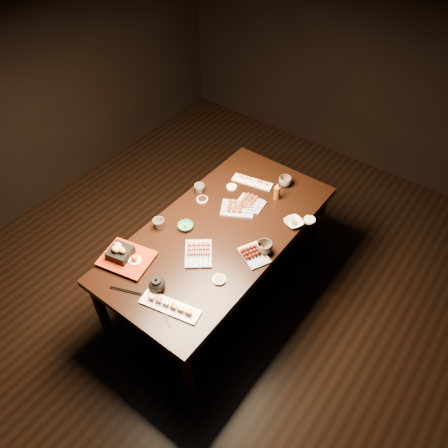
{
  "coord_description": "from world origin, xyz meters",
  "views": [
    {
      "loc": [
        1.43,
        -1.52,
        2.97
      ],
      "look_at": [
        0.12,
        0.2,
        0.77
      ],
      "focal_mm": 35.0,
      "sensor_mm": 36.0,
      "label": 1
    }
  ],
  "objects_px": {
    "yakitori_plate_center": "(238,206)",
    "yakitori_plate_right": "(198,251)",
    "edamame_bowl_cream": "(294,222)",
    "teapot": "(157,283)",
    "yakitori_plate_left": "(250,202)",
    "sushi_platter_near": "(170,305)",
    "teacup_near_left": "(159,224)",
    "tempura_tray": "(126,254)",
    "teacup_mid_right": "(264,247)",
    "teacup_far_right": "(285,181)",
    "edamame_bowl_green": "(186,226)",
    "dining_table": "(220,264)",
    "teacup_far_left": "(199,189)",
    "sushi_platter_far": "(252,181)",
    "condiment_bottle": "(277,191)"
  },
  "relations": [
    {
      "from": "edamame_bowl_cream",
      "to": "teapot",
      "type": "distance_m",
      "value": 1.07
    },
    {
      "from": "teapot",
      "to": "teacup_near_left",
      "type": "bearing_deg",
      "value": 160.19
    },
    {
      "from": "yakitori_plate_right",
      "to": "condiment_bottle",
      "type": "bearing_deg",
      "value": 132.96
    },
    {
      "from": "yakitori_plate_left",
      "to": "teacup_near_left",
      "type": "xyz_separation_m",
      "value": [
        -0.37,
        -0.59,
        0.01
      ]
    },
    {
      "from": "dining_table",
      "to": "edamame_bowl_green",
      "type": "distance_m",
      "value": 0.46
    },
    {
      "from": "yakitori_plate_right",
      "to": "teacup_near_left",
      "type": "xyz_separation_m",
      "value": [
        -0.38,
        0.03,
        0.01
      ]
    },
    {
      "from": "dining_table",
      "to": "sushi_platter_near",
      "type": "xyz_separation_m",
      "value": [
        0.15,
        -0.69,
        0.4
      ]
    },
    {
      "from": "yakitori_plate_center",
      "to": "yakitori_plate_right",
      "type": "relative_size",
      "value": 0.99
    },
    {
      "from": "sushi_platter_far",
      "to": "yakitori_plate_left",
      "type": "distance_m",
      "value": 0.25
    },
    {
      "from": "yakitori_plate_center",
      "to": "yakitori_plate_left",
      "type": "bearing_deg",
      "value": 38.0
    },
    {
      "from": "dining_table",
      "to": "teacup_far_left",
      "type": "height_order",
      "value": "teacup_far_left"
    },
    {
      "from": "tempura_tray",
      "to": "condiment_bottle",
      "type": "height_order",
      "value": "condiment_bottle"
    },
    {
      "from": "edamame_bowl_cream",
      "to": "teacup_far_left",
      "type": "xyz_separation_m",
      "value": [
        -0.75,
        -0.14,
        0.02
      ]
    },
    {
      "from": "dining_table",
      "to": "sushi_platter_near",
      "type": "bearing_deg",
      "value": -69.81
    },
    {
      "from": "edamame_bowl_green",
      "to": "edamame_bowl_cream",
      "type": "xyz_separation_m",
      "value": [
        0.59,
        0.49,
        -0.0
      ]
    },
    {
      "from": "teacup_near_left",
      "to": "teacup_mid_right",
      "type": "distance_m",
      "value": 0.76
    },
    {
      "from": "edamame_bowl_cream",
      "to": "condiment_bottle",
      "type": "xyz_separation_m",
      "value": [
        -0.24,
        0.16,
        0.06
      ]
    },
    {
      "from": "edamame_bowl_green",
      "to": "teacup_near_left",
      "type": "relative_size",
      "value": 1.33
    },
    {
      "from": "yakitori_plate_right",
      "to": "teacup_far_left",
      "type": "relative_size",
      "value": 3.02
    },
    {
      "from": "dining_table",
      "to": "teapot",
      "type": "height_order",
      "value": "teapot"
    },
    {
      "from": "yakitori_plate_center",
      "to": "yakitori_plate_right",
      "type": "xyz_separation_m",
      "value": [
        0.05,
        -0.51,
        0.0
      ]
    },
    {
      "from": "teapot",
      "to": "dining_table",
      "type": "bearing_deg",
      "value": 118.12
    },
    {
      "from": "yakitori_plate_left",
      "to": "teacup_far_right",
      "type": "height_order",
      "value": "teacup_far_right"
    },
    {
      "from": "yakitori_plate_center",
      "to": "teacup_far_right",
      "type": "xyz_separation_m",
      "value": [
        0.13,
        0.44,
        0.01
      ]
    },
    {
      "from": "sushi_platter_far",
      "to": "teapot",
      "type": "xyz_separation_m",
      "value": [
        0.11,
        -1.2,
        0.03
      ]
    },
    {
      "from": "teacup_far_right",
      "to": "condiment_bottle",
      "type": "xyz_separation_m",
      "value": [
        0.03,
        -0.17,
        0.03
      ]
    },
    {
      "from": "dining_table",
      "to": "edamame_bowl_cream",
      "type": "relative_size",
      "value": 13.98
    },
    {
      "from": "yakitori_plate_center",
      "to": "yakitori_plate_left",
      "type": "distance_m",
      "value": 0.11
    },
    {
      "from": "sushi_platter_far",
      "to": "teacup_far_left",
      "type": "relative_size",
      "value": 4.02
    },
    {
      "from": "edamame_bowl_green",
      "to": "teacup_near_left",
      "type": "distance_m",
      "value": 0.19
    },
    {
      "from": "yakitori_plate_center",
      "to": "teacup_far_right",
      "type": "distance_m",
      "value": 0.46
    },
    {
      "from": "teacup_mid_right",
      "to": "yakitori_plate_center",
      "type": "bearing_deg",
      "value": 149.39
    },
    {
      "from": "teacup_near_left",
      "to": "yakitori_plate_right",
      "type": "bearing_deg",
      "value": -3.79
    },
    {
      "from": "dining_table",
      "to": "teacup_near_left",
      "type": "relative_size",
      "value": 21.75
    },
    {
      "from": "sushi_platter_near",
      "to": "teacup_near_left",
      "type": "distance_m",
      "value": 0.68
    },
    {
      "from": "sushi_platter_near",
      "to": "yakitori_plate_right",
      "type": "bearing_deg",
      "value": 94.5
    },
    {
      "from": "edamame_bowl_cream",
      "to": "tempura_tray",
      "type": "distance_m",
      "value": 1.18
    },
    {
      "from": "teacup_mid_right",
      "to": "teapot",
      "type": "relative_size",
      "value": 0.89
    },
    {
      "from": "condiment_bottle",
      "to": "teacup_mid_right",
      "type": "bearing_deg",
      "value": -66.27
    },
    {
      "from": "yakitori_plate_right",
      "to": "edamame_bowl_green",
      "type": "xyz_separation_m",
      "value": [
        -0.23,
        0.14,
        -0.01
      ]
    },
    {
      "from": "edamame_bowl_green",
      "to": "edamame_bowl_cream",
      "type": "height_order",
      "value": "edamame_bowl_green"
    },
    {
      "from": "sushi_platter_far",
      "to": "yakitori_plate_center",
      "type": "height_order",
      "value": "yakitori_plate_center"
    },
    {
      "from": "yakitori_plate_right",
      "to": "tempura_tray",
      "type": "xyz_separation_m",
      "value": [
        -0.34,
        -0.32,
        0.03
      ]
    },
    {
      "from": "sushi_platter_near",
      "to": "edamame_bowl_cream",
      "type": "relative_size",
      "value": 2.97
    },
    {
      "from": "yakitori_plate_center",
      "to": "tempura_tray",
      "type": "relative_size",
      "value": 0.73
    },
    {
      "from": "dining_table",
      "to": "teacup_near_left",
      "type": "xyz_separation_m",
      "value": [
        -0.35,
        -0.24,
        0.41
      ]
    },
    {
      "from": "yakitori_plate_right",
      "to": "teacup_far_left",
      "type": "xyz_separation_m",
      "value": [
        -0.39,
        0.49,
        0.01
      ]
    },
    {
      "from": "tempura_tray",
      "to": "edamame_bowl_cream",
      "type": "bearing_deg",
      "value": 40.97
    },
    {
      "from": "yakitori_plate_left",
      "to": "teacup_mid_right",
      "type": "bearing_deg",
      "value": -51.84
    },
    {
      "from": "yakitori_plate_center",
      "to": "edamame_bowl_cream",
      "type": "height_order",
      "value": "yakitori_plate_center"
    }
  ]
}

